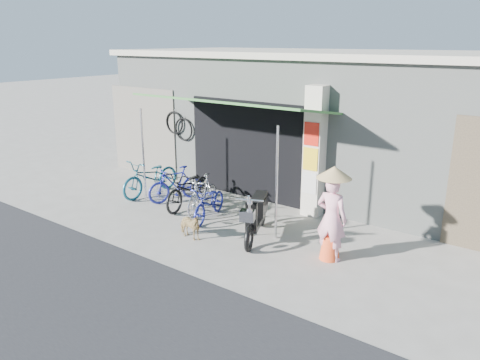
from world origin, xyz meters
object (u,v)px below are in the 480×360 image
Objects in this scene: bike_blue at (176,184)px; bike_navy at (210,203)px; street_dog at (189,226)px; bike_teal at (151,177)px; nun at (332,214)px; moped at (256,215)px; bike_silver at (202,194)px; bike_black at (189,188)px.

bike_blue reaches higher than bike_navy.
street_dog is at bearing -18.19° from bike_blue.
bike_navy is (2.38, -0.44, -0.09)m from bike_teal.
nun reaches higher than bike_blue.
moped is at bearing -0.24° from nun.
bike_teal is at bearing -6.48° from nun.
bike_silver is at bearing 10.17° from bike_blue.
bike_blue is at bearing 144.31° from moped.
bike_teal is 1.05× the size of moped.
nun is (4.62, -0.67, 0.44)m from bike_blue.
street_dog is (0.37, -1.10, -0.12)m from bike_navy.
bike_blue is at bearing -7.98° from nun.
bike_teal reaches higher than bike_blue.
bike_black is 4.11m from nun.
bike_teal is 1.26× the size of bike_blue.
nun reaches higher than street_dog.
bike_black is at bearing 9.76° from bike_blue.
street_dog is at bearing -73.32° from bike_silver.
bike_black reaches higher than street_dog.
moped is (2.94, -0.66, 0.04)m from bike_blue.
nun is (1.68, -0.02, 0.40)m from moped.
bike_teal reaches higher than bike_black.
street_dog is at bearing -56.47° from bike_black.
bike_blue is 1.10m from bike_silver.
moped is at bearing -23.55° from bike_navy.
bike_navy is at bearing 23.25° from street_dog.
bike_navy is at bearing 4.66° from bike_blue.
bike_navy is 0.85× the size of nun.
bike_black is at bearing -3.75° from bike_teal.
bike_black is 1.19× the size of bike_navy.
bike_silver is at bearing -7.06° from nun.
street_dog is 2.94m from nun.
bike_teal reaches higher than bike_silver.
bike_navy reaches higher than street_dog.
nun is (5.49, -0.65, 0.40)m from bike_teal.
bike_silver is 2.27× the size of street_dog.
bike_black is 1.01m from bike_navy.
bike_silver is at bearing 35.43° from street_dog.
moped reaches higher than street_dog.
nun reaches higher than bike_silver.
bike_teal reaches higher than bike_navy.
bike_black is (0.56, -0.12, 0.03)m from bike_blue.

